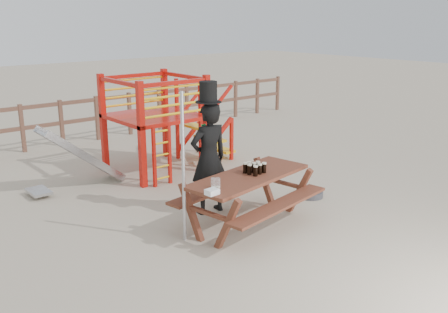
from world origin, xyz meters
TOP-DOWN VIEW (x-y plane):
  - ground at (0.00, 0.00)m, footprint 60.00×60.00m
  - back_fence at (0.00, 7.00)m, footprint 15.09×0.09m
  - playground_fort at (0.12, 3.58)m, footprint 4.71×1.84m
  - picnic_table at (-0.28, 0.09)m, footprint 2.41×1.85m
  - man_with_hat at (-0.41, 0.94)m, footprint 0.73×0.51m
  - metal_pole at (-1.40, 0.28)m, footprint 0.05×0.05m
  - parasol_base at (1.51, 0.30)m, footprint 0.47×0.47m
  - paper_bag at (-1.28, -0.24)m, footprint 0.19×0.15m
  - stout_pints at (-0.15, 0.10)m, footprint 0.31×0.30m
  - empty_glasses at (-1.06, -0.04)m, footprint 0.12×0.12m

SIDE VIEW (x-z plane):
  - ground at x=0.00m, z-range 0.00..0.00m
  - parasol_base at x=1.51m, z-range -0.04..0.16m
  - picnic_table at x=-0.28m, z-range 0.11..0.96m
  - back_fence at x=0.00m, z-range 0.14..1.34m
  - paper_bag at x=-1.28m, z-range 0.85..0.93m
  - empty_glasses at x=-1.06m, z-range 0.85..1.00m
  - stout_pints at x=-0.15m, z-range 0.85..1.02m
  - man_with_hat at x=-0.41m, z-range -0.12..2.14m
  - playground_fort at x=0.12m, z-range 0.02..2.12m
  - metal_pole at x=-1.40m, z-range 0.00..2.27m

